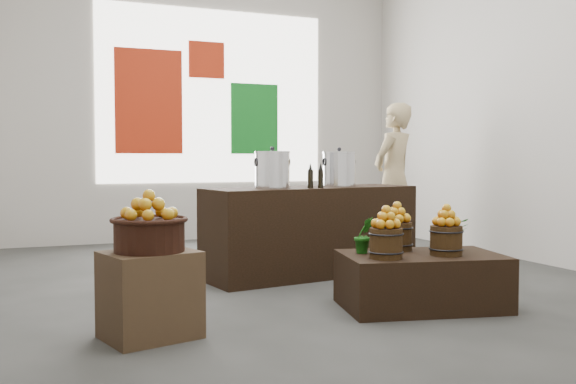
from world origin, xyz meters
name	(u,v)px	position (x,y,z in m)	size (l,w,h in m)	color
ground	(285,285)	(0.00, 0.00, 0.00)	(7.00, 7.00, 0.00)	#3C3C39
back_wall	(192,96)	(0.00, 3.50, 2.00)	(6.00, 0.04, 4.00)	#B3ADA5
back_opening	(214,96)	(0.30, 3.48, 2.00)	(3.20, 0.02, 2.40)	white
deco_red_left	(149,101)	(-0.60, 3.47, 1.90)	(0.90, 0.04, 1.40)	#A9240D
deco_green_right	(254,119)	(0.90, 3.47, 1.70)	(0.70, 0.04, 1.00)	#106C1D
deco_red_upper	(206,60)	(0.20, 3.47, 2.50)	(0.50, 0.04, 0.50)	#A9240D
crate	(150,295)	(-1.41, -1.24, 0.27)	(0.55, 0.45, 0.55)	brown
wicker_basket	(149,236)	(-1.41, -1.24, 0.65)	(0.44, 0.44, 0.20)	black
apples_in_basket	(149,205)	(-1.41, -1.24, 0.84)	(0.34, 0.34, 0.18)	#951304
display_table	(421,281)	(0.64, -1.18, 0.21)	(1.19, 0.73, 0.41)	black
apple_bucket_front_left	(386,243)	(0.28, -1.27, 0.52)	(0.24, 0.24, 0.22)	#38250F
apples_in_bucket_front_left	(386,217)	(0.28, -1.27, 0.71)	(0.18, 0.18, 0.16)	#951304
apple_bucket_front_right	(446,241)	(0.78, -1.30, 0.52)	(0.24, 0.24, 0.22)	#38250F
apples_in_bucket_front_right	(446,215)	(0.78, -1.30, 0.71)	(0.18, 0.18, 0.16)	#951304
apple_bucket_rear	(397,236)	(0.57, -0.94, 0.52)	(0.24, 0.24, 0.22)	#38250F
apples_in_bucket_rear	(397,212)	(0.57, -0.94, 0.71)	(0.18, 0.18, 0.16)	#951304
herb_garnish_right	(453,234)	(1.00, -1.08, 0.54)	(0.23, 0.20, 0.26)	#155612
herb_garnish_left	(364,235)	(0.25, -0.99, 0.55)	(0.15, 0.12, 0.28)	#155612
counter	(311,231)	(0.42, 0.38, 0.43)	(2.10, 0.67, 0.86)	black
stock_pot_left	(272,171)	(0.00, 0.31, 1.02)	(0.32, 0.32, 0.32)	silver
stock_pot_center	(339,170)	(0.75, 0.44, 1.02)	(0.32, 0.32, 0.32)	silver
oil_cruets	(323,175)	(0.45, 0.17, 0.98)	(0.15, 0.06, 0.24)	black
shopper	(394,177)	(2.07, 1.58, 0.91)	(0.66, 0.43, 1.82)	tan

